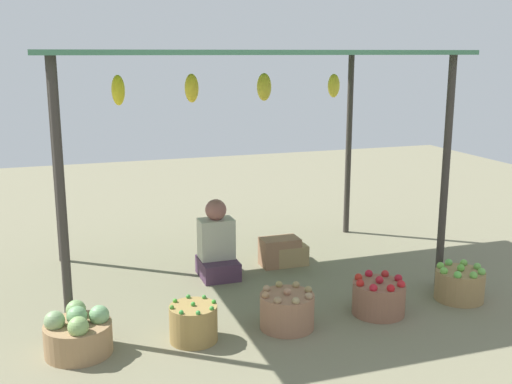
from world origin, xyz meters
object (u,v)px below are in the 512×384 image
Objects in this scene: basket_cabbages at (78,334)px; wooden_crate_near_vendor at (280,252)px; basket_red_apples at (379,297)px; vendor_person at (217,247)px; wooden_crate_stacked_rear at (288,253)px; basket_green_apples at (460,284)px; basket_potatoes at (287,310)px; basket_green_chilies at (193,323)px.

wooden_crate_near_vendor is at bearing 32.44° from basket_cabbages.
basket_red_apples is (2.47, -0.08, -0.01)m from basket_cabbages.
vendor_person is 2.19× the size of wooden_crate_stacked_rear.
basket_green_apples is 1.22× the size of wooden_crate_stacked_rear.
basket_red_apples is at bearing -1.82° from basket_cabbages.
wooden_crate_near_vendor reaches higher than wooden_crate_stacked_rear.
wooden_crate_near_vendor is (-1.21, 1.38, 0.00)m from basket_green_apples.
basket_cabbages is 2.49m from wooden_crate_near_vendor.
basket_potatoes is at bearing -111.99° from wooden_crate_stacked_rear.
wooden_crate_stacked_rear is (0.12, 0.05, -0.04)m from wooden_crate_near_vendor.
basket_red_apples is (0.84, 0.01, -0.00)m from basket_potatoes.
basket_green_apples is 1.80m from wooden_crate_stacked_rear.
wooden_crate_stacked_rear is at bearing 46.91° from basket_green_chilies.
basket_red_apples is 0.85m from basket_green_apples.
basket_green_apples is at bearing 0.66° from basket_green_chilies.
vendor_person is 1.77× the size of basket_potatoes.
vendor_person is at bearing -169.98° from wooden_crate_stacked_rear.
basket_potatoes reaches higher than basket_green_apples.
basket_potatoes is 1.50m from wooden_crate_near_vendor.
vendor_person is 2.31m from basket_green_apples.
basket_cabbages reaches higher than basket_green_chilies.
vendor_person is 1.57× the size of basket_cabbages.
basket_green_chilies is 0.77m from basket_potatoes.
basket_green_chilies is 2.00m from wooden_crate_stacked_rear.
basket_potatoes is (0.77, -0.02, 0.00)m from basket_green_chilies.
basket_green_apples reaches higher than wooden_crate_near_vendor.
basket_cabbages is 1.25× the size of wooden_crate_near_vendor.
basket_green_apples reaches higher than basket_green_chilies.
basket_green_chilies is 0.85× the size of basket_green_apples.
vendor_person is at bearing 128.73° from basket_red_apples.
basket_green_chilies is at bearing 178.65° from basket_potatoes.
basket_cabbages is 3.31m from basket_green_apples.
basket_red_apples is 1.03× the size of basket_green_apples.
vendor_person is 1.71m from basket_red_apples.
basket_green_apples is at bearing 1.57° from basket_potatoes.
basket_green_chilies reaches higher than wooden_crate_stacked_rear.
basket_potatoes is 1.24× the size of wooden_crate_stacked_rear.
basket_green_chilies is at bearing -131.65° from wooden_crate_near_vendor.
vendor_person is 1.96× the size of wooden_crate_near_vendor.
basket_potatoes is (1.62, -0.09, -0.01)m from basket_cabbages.
basket_potatoes reaches higher than basket_green_chilies.
wooden_crate_stacked_rear is at bearing 68.01° from basket_potatoes.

